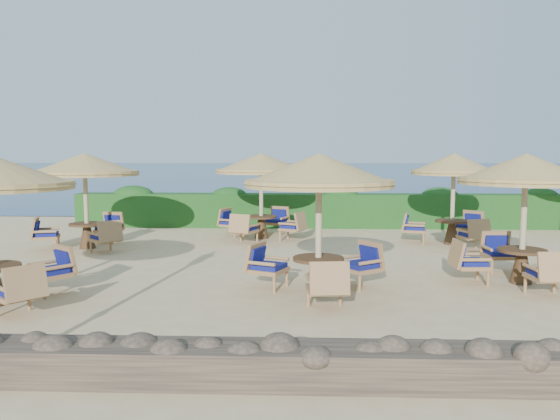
# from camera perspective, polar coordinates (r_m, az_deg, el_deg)

# --- Properties ---
(ground) EXTENTS (120.00, 120.00, 0.00)m
(ground) POSITION_cam_1_polar(r_m,az_deg,el_deg) (12.59, 6.43, -6.24)
(ground) COLOR #D9BE89
(ground) RESTS_ON ground
(sea) EXTENTS (160.00, 160.00, 0.00)m
(sea) POSITION_cam_1_polar(r_m,az_deg,el_deg) (82.32, 2.85, 4.14)
(sea) COLOR navy
(sea) RESTS_ON ground
(hedge) EXTENTS (18.00, 0.90, 1.20)m
(hedge) POSITION_cam_1_polar(r_m,az_deg,el_deg) (19.60, 4.91, -0.06)
(hedge) COLOR #154115
(hedge) RESTS_ON ground
(stone_wall) EXTENTS (15.00, 0.65, 0.44)m
(stone_wall) POSITION_cam_1_polar(r_m,az_deg,el_deg) (6.61, 10.54, -15.78)
(stone_wall) COLOR brown
(stone_wall) RESTS_ON ground
(cafe_set_1) EXTENTS (2.83, 2.84, 2.65)m
(cafe_set_1) POSITION_cam_1_polar(r_m,az_deg,el_deg) (10.14, 4.09, 1.76)
(cafe_set_1) COLOR tan
(cafe_set_1) RESTS_ON ground
(cafe_set_2) EXTENTS (2.83, 2.83, 2.65)m
(cafe_set_2) POSITION_cam_1_polar(r_m,az_deg,el_deg) (12.06, 24.20, 1.31)
(cafe_set_2) COLOR tan
(cafe_set_2) RESTS_ON ground
(cafe_set_3) EXTENTS (2.96, 2.96, 2.65)m
(cafe_set_3) POSITION_cam_1_polar(r_m,az_deg,el_deg) (16.02, -19.70, 3.09)
(cafe_set_3) COLOR tan
(cafe_set_3) RESTS_ON ground
(cafe_set_4) EXTENTS (2.84, 2.84, 2.65)m
(cafe_set_4) POSITION_cam_1_polar(r_m,az_deg,el_deg) (16.88, -1.99, 3.17)
(cafe_set_4) COLOR tan
(cafe_set_4) RESTS_ON ground
(cafe_set_5) EXTENTS (2.67, 2.69, 2.65)m
(cafe_set_5) POSITION_cam_1_polar(r_m,az_deg,el_deg) (16.57, 17.66, 2.80)
(cafe_set_5) COLOR tan
(cafe_set_5) RESTS_ON ground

